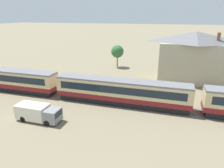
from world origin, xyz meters
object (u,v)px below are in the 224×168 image
object	(u,v)px
station_house_grey_roof	(194,57)
yard_tree_0	(117,51)
passenger_train	(123,91)
delivery_truck_grey	(38,113)

from	to	relation	value
station_house_grey_roof	yard_tree_0	xyz separation A→B (m)	(-18.58, 7.47, -1.09)
passenger_train	delivery_truck_grey	bearing A→B (deg)	-139.28
delivery_truck_grey	yard_tree_0	bearing A→B (deg)	85.27
delivery_truck_grey	station_house_grey_roof	bearing A→B (deg)	48.70
station_house_grey_roof	delivery_truck_grey	size ratio (longest dim) A/B	2.40
station_house_grey_roof	passenger_train	bearing A→B (deg)	-126.00
station_house_grey_roof	yard_tree_0	bearing A→B (deg)	158.09
delivery_truck_grey	yard_tree_0	world-z (taller)	yard_tree_0
station_house_grey_roof	delivery_truck_grey	distance (m)	32.39
station_house_grey_roof	delivery_truck_grey	xyz separation A→B (m)	(-21.19, -24.12, -4.26)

